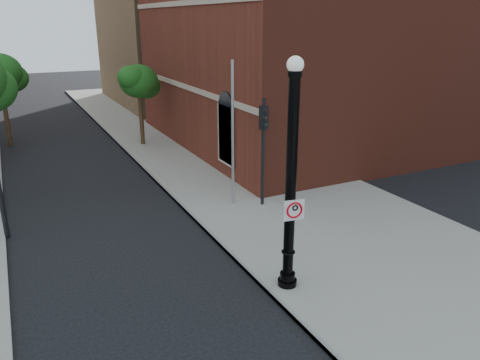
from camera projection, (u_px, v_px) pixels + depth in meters
ground at (199, 319)px, 11.13m from camera, size 120.00×120.00×0.00m
sidewalk_right at (238, 169)px, 22.10m from camera, size 8.00×60.00×0.12m
curb_edge at (157, 181)px, 20.42m from camera, size 0.10×60.00×0.14m
brick_wall_building at (358, 28)px, 27.70m from camera, size 22.30×16.30×12.50m
bg_building_tan_b at (238, 16)px, 40.98m from camera, size 22.00×14.00×14.00m
lamppost at (291, 191)px, 11.50m from camera, size 0.51×0.51×6.00m
no_parking_sign at (294, 210)px, 11.53m from camera, size 0.54×0.12×0.54m
traffic_signal_right at (263, 136)px, 16.87m from camera, size 0.30×0.36×4.13m
utility_pole at (233, 136)px, 17.00m from camera, size 0.11×0.11×5.45m
street_tree_b at (0, 73)px, 25.10m from camera, size 2.82×2.55×5.08m
street_tree_c at (139, 82)px, 25.30m from camera, size 2.49×2.25×4.49m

